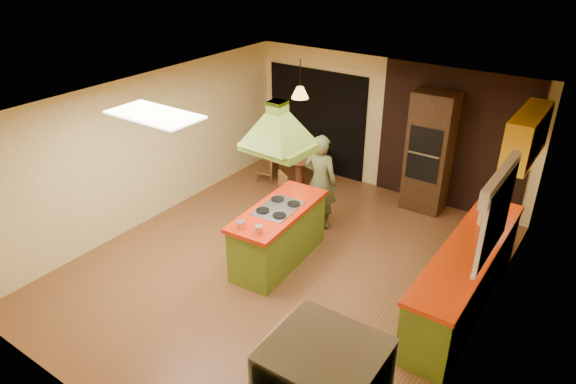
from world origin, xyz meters
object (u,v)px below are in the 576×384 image
Objects in this scene: wall_oven at (430,152)px; dining_table at (299,164)px; man at (320,182)px; kitchen_island at (279,234)px; canister_large at (486,214)px.

wall_oven reaches higher than dining_table.
wall_oven is at bearing -130.72° from man.
kitchen_island is 1.90× the size of dining_table.
kitchen_island is 2.93m from canister_large.
wall_oven is at bearing 131.48° from canister_large.
canister_large is (3.69, -0.96, 0.54)m from dining_table.
kitchen_island is at bearing -63.29° from dining_table.
man is 6.70× the size of canister_large.
dining_table is at bearing -165.63° from wall_oven.
dining_table is (-1.08, 1.00, -0.31)m from man.
man reaches higher than kitchen_island.
dining_table is at bearing 112.87° from kitchen_island.
kitchen_island is 0.85× the size of wall_oven.
man reaches higher than dining_table.
wall_oven is 2.13m from canister_large.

